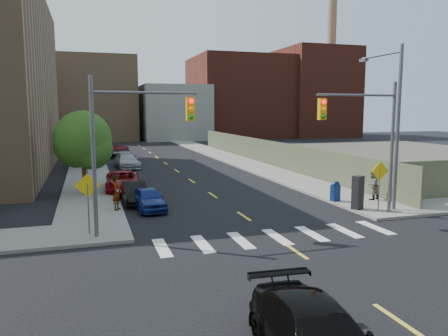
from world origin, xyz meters
TOP-DOWN VIEW (x-y plane):
  - ground at (0.00, 0.00)m, footprint 160.00×160.00m
  - sidewalk_nw at (-7.75, 41.50)m, footprint 3.50×73.00m
  - sidewalk_ne at (7.75, 41.50)m, footprint 3.50×73.00m
  - fence_north at (9.60, 28.00)m, footprint 0.12×44.00m
  - gravel_lot at (28.00, 30.00)m, footprint 36.00×42.00m
  - bg_bldg_midwest at (-6.00, 72.00)m, footprint 14.00×16.00m
  - bg_bldg_center at (8.00, 70.00)m, footprint 12.00×16.00m
  - bg_bldg_east at (22.00, 72.00)m, footprint 18.00×18.00m
  - bg_bldg_fareast at (38.00, 70.00)m, footprint 14.00×16.00m
  - smokestack at (42.00, 70.00)m, footprint 1.80×1.80m
  - signal_nw at (-5.98, 6.00)m, footprint 4.59×0.30m
  - signal_ne at (5.98, 6.00)m, footprint 4.59×0.30m
  - streetlight_ne at (8.20, 6.90)m, footprint 0.25×3.70m
  - warn_sign_nw at (-7.80, 6.50)m, footprint 1.06×0.06m
  - warn_sign_ne at (7.20, 6.50)m, footprint 1.06×0.06m
  - warn_sign_midwest at (-7.80, 20.00)m, footprint 1.06×0.06m
  - tree_west_near at (-8.00, 16.05)m, footprint 3.66×3.64m
  - tree_west_far at (-8.00, 31.05)m, footprint 3.66×3.64m
  - parked_car_blue at (-4.60, 11.02)m, footprint 1.85×3.89m
  - parked_car_black at (-5.17, 13.14)m, footprint 1.39×3.88m
  - parked_car_red at (-5.50, 17.34)m, footprint 2.57×5.08m
  - parked_car_silver at (-4.20, 29.44)m, footprint 2.44×5.01m
  - parked_car_white at (-4.20, 31.32)m, footprint 1.91×4.51m
  - parked_car_maroon at (-4.20, 39.44)m, footprint 1.77×4.36m
  - parked_car_grey at (-4.20, 39.59)m, footprint 2.70×5.34m
  - mailbox at (6.30, 9.37)m, footprint 0.55×0.46m
  - payphone at (6.30, 7.12)m, footprint 0.68×0.62m
  - pedestrian_west at (-6.30, 10.90)m, footprint 0.67×0.79m
  - pedestrian_east at (8.67, 9.05)m, footprint 1.02×0.90m

SIDE VIEW (x-z plane):
  - ground at x=0.00m, z-range 0.00..0.00m
  - gravel_lot at x=28.00m, z-range 0.00..0.06m
  - sidewalk_nw at x=-7.75m, z-range 0.00..0.15m
  - sidewalk_ne at x=7.75m, z-range 0.00..0.15m
  - parked_car_black at x=-5.17m, z-range 0.00..1.27m
  - parked_car_blue at x=-4.60m, z-range 0.00..1.29m
  - parked_car_red at x=-5.50m, z-range 0.00..1.38m
  - parked_car_silver at x=-4.20m, z-range 0.00..1.40m
  - parked_car_maroon at x=-4.20m, z-range 0.00..1.41m
  - parked_car_grey at x=-4.20m, z-range 0.00..1.45m
  - mailbox at x=6.30m, z-range 0.13..1.33m
  - parked_car_white at x=-4.20m, z-range 0.00..1.52m
  - pedestrian_east at x=8.67m, z-range 0.15..1.93m
  - pedestrian_west at x=-6.30m, z-range 0.15..1.98m
  - payphone at x=6.30m, z-range 0.15..2.00m
  - fence_north at x=9.60m, z-range 0.00..2.50m
  - warn_sign_nw at x=-7.80m, z-range 0.58..3.41m
  - warn_sign_ne at x=7.20m, z-range 0.58..3.41m
  - warn_sign_midwest at x=-7.80m, z-range 0.58..3.41m
  - tree_west_near at x=-8.00m, z-range 0.72..6.24m
  - tree_west_far at x=-8.00m, z-range 0.72..6.24m
  - signal_nw at x=-5.98m, z-range 1.03..8.03m
  - signal_ne at x=5.98m, z-range 1.03..8.03m
  - bg_bldg_center at x=8.00m, z-range 0.00..10.00m
  - streetlight_ne at x=8.20m, z-range 0.72..9.72m
  - bg_bldg_midwest at x=-6.00m, z-range 0.00..15.00m
  - bg_bldg_east at x=22.00m, z-range 0.00..16.00m
  - bg_bldg_fareast at x=38.00m, z-range 0.00..18.00m
  - smokestack at x=42.00m, z-range 0.00..28.00m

